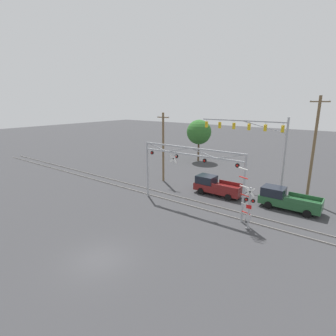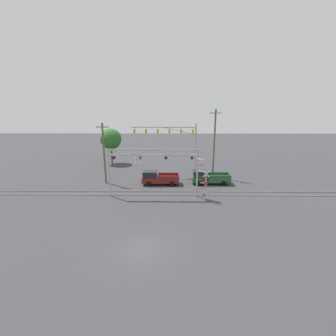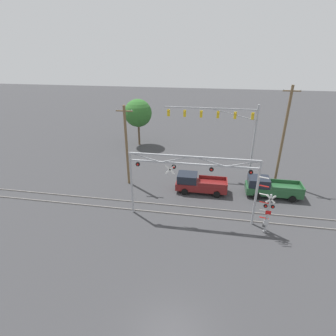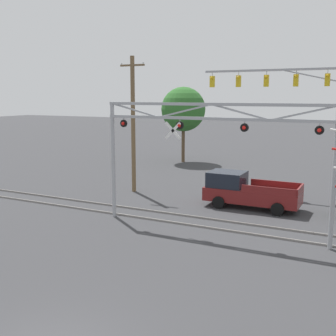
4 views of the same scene
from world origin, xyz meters
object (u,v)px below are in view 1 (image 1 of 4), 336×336
object	(u,v)px
crossing_signal_mast	(248,208)
pickup_truck_lead	(215,186)
utility_pole_left	(163,147)
background_tree_beyond_span	(199,132)
traffic_signal_span	(260,138)
utility_pole_right	(313,149)
pickup_truck_following	(286,199)
crossing_gantry	(190,164)

from	to	relation	value
crossing_signal_mast	pickup_truck_lead	world-z (taller)	crossing_signal_mast
utility_pole_left	background_tree_beyond_span	bearing A→B (deg)	100.34
traffic_signal_span	utility_pole_right	world-z (taller)	utility_pole_right
crossing_signal_mast	pickup_truck_following	xyz separation A→B (m)	(1.47, 6.49, -0.90)
traffic_signal_span	utility_pole_left	world-z (taller)	utility_pole_left
pickup_truck_lead	utility_pole_right	bearing A→B (deg)	24.05
utility_pole_right	crossing_gantry	bearing A→B (deg)	-135.56
crossing_gantry	pickup_truck_following	world-z (taller)	crossing_gantry
utility_pole_left	background_tree_beyond_span	xyz separation A→B (m)	(-2.44, 13.38, 0.50)
traffic_signal_span	pickup_truck_following	distance (m)	8.23
crossing_signal_mast	utility_pole_left	size ratio (longest dim) A/B	0.58
background_tree_beyond_span	traffic_signal_span	bearing A→B (deg)	-33.78
pickup_truck_lead	pickup_truck_following	world-z (taller)	same
traffic_signal_span	utility_pole_right	bearing A→B (deg)	-9.09
pickup_truck_lead	crossing_signal_mast	bearing A→B (deg)	-45.19
background_tree_beyond_span	crossing_signal_mast	bearing A→B (deg)	-50.54
crossing_gantry	pickup_truck_lead	bearing A→B (deg)	86.30
utility_pole_left	utility_pole_right	distance (m)	17.28
crossing_gantry	pickup_truck_following	distance (m)	10.20
crossing_signal_mast	traffic_signal_span	bearing A→B (deg)	105.05
crossing_signal_mast	utility_pole_left	distance (m)	15.85
pickup_truck_lead	utility_pole_left	size ratio (longest dim) A/B	0.61
traffic_signal_span	utility_pole_left	size ratio (longest dim) A/B	1.18
crossing_gantry	background_tree_beyond_span	bearing A→B (deg)	118.01
crossing_gantry	pickup_truck_lead	size ratio (longest dim) A/B	2.05
traffic_signal_span	pickup_truck_lead	size ratio (longest dim) A/B	1.95
crossing_gantry	utility_pole_left	world-z (taller)	utility_pole_left
pickup_truck_following	utility_pole_right	distance (m)	6.05
pickup_truck_lead	crossing_gantry	bearing A→B (deg)	-93.70
background_tree_beyond_span	pickup_truck_following	bearing A→B (deg)	-37.06
pickup_truck_lead	pickup_truck_following	xyz separation A→B (m)	(7.54, 0.38, 0.00)
utility_pole_left	crossing_gantry	bearing A→B (deg)	-36.42
crossing_gantry	pickup_truck_lead	world-z (taller)	crossing_gantry
pickup_truck_lead	utility_pole_right	distance (m)	10.81
utility_pole_left	utility_pole_right	world-z (taller)	utility_pole_right
pickup_truck_following	background_tree_beyond_span	world-z (taller)	background_tree_beyond_span
pickup_truck_following	utility_pole_right	world-z (taller)	utility_pole_right
traffic_signal_span	utility_pole_left	distance (m)	12.04
crossing_gantry	pickup_truck_following	xyz separation A→B (m)	(7.87, 5.45, -3.50)
pickup_truck_following	utility_pole_left	distance (m)	16.00
pickup_truck_lead	background_tree_beyond_span	size ratio (longest dim) A/B	0.75
crossing_gantry	crossing_signal_mast	world-z (taller)	crossing_gantry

